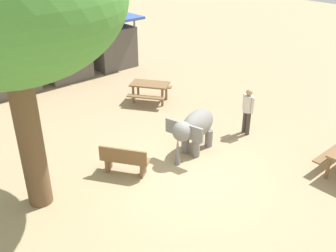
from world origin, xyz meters
The scene contains 9 objects.
ground_plane centered at (0.00, 0.00, 0.00)m, with size 60.00×60.00×0.00m, color tan.
elephant centered at (1.13, 0.67, 0.85)m, with size 1.93×1.31×1.33m.
person_handler centered at (3.33, 0.36, 0.95)m, with size 0.32×0.50×1.62m.
wooden_bench centered at (-1.21, 1.09, 0.47)m, with size 1.11×1.39×0.88m.
picnic_table_near centered at (2.62, 4.66, 0.59)m, with size 2.07×2.08×0.78m.
market_stall_orange centered at (-1.17, 9.47, 1.14)m, with size 2.50×2.50×2.52m.
market_stall_teal centered at (1.43, 9.47, 1.14)m, with size 2.50×2.50×2.52m.
market_stall_blue centered at (4.03, 9.47, 1.14)m, with size 2.50×2.50×2.52m.
feed_bucket centered at (2.34, 1.57, 0.16)m, with size 0.36×0.36×0.32m, color gray.
Camera 1 is at (-6.43, -6.66, 6.27)m, focal length 41.32 mm.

